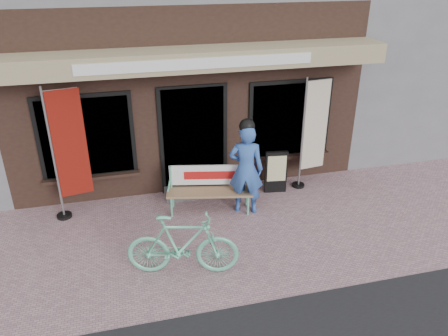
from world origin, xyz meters
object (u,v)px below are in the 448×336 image
object	(u,v)px
bicycle	(183,245)
nobori_cream	(313,132)
nobori_red	(68,152)
bench	(210,185)
person	(246,168)
menu_stand	(276,172)

from	to	relation	value
bicycle	nobori_cream	bearing A→B (deg)	-39.96
bicycle	nobori_red	bearing A→B (deg)	51.78
nobori_red	nobori_cream	xyz separation A→B (m)	(4.66, 0.05, -0.08)
nobori_cream	bench	bearing A→B (deg)	-176.38
person	bicycle	xyz separation A→B (m)	(-1.42, -1.50, -0.40)
person	bicycle	size ratio (longest dim) A/B	1.09
nobori_cream	menu_stand	size ratio (longest dim) A/B	2.60
nobori_cream	menu_stand	distance (m)	1.09
person	menu_stand	distance (m)	1.07
nobori_red	menu_stand	size ratio (longest dim) A/B	2.78
person	nobori_red	bearing A→B (deg)	-171.53
bench	nobori_cream	bearing A→B (deg)	23.42
bench	nobori_red	xyz separation A→B (m)	(-2.44, 0.40, 0.77)
nobori_cream	bicycle	bearing A→B (deg)	-151.81
nobori_red	bench	bearing A→B (deg)	-20.76
bench	menu_stand	world-z (taller)	menu_stand
bicycle	nobori_red	world-z (taller)	nobori_red
bench	menu_stand	size ratio (longest dim) A/B	1.84
person	menu_stand	world-z (taller)	person
bicycle	person	bearing A→B (deg)	-29.28
person	menu_stand	size ratio (longest dim) A/B	2.06
bench	person	size ratio (longest dim) A/B	0.89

